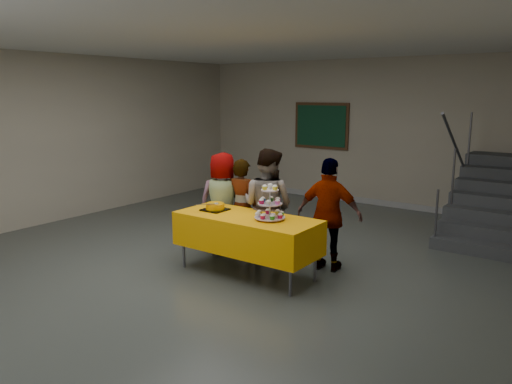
# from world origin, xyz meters

# --- Properties ---
(room_shell) EXTENTS (10.00, 10.04, 3.02)m
(room_shell) POSITION_xyz_m (0.00, 0.02, 2.13)
(room_shell) COLOR #4C514C
(room_shell) RESTS_ON ground
(bake_table) EXTENTS (1.88, 0.78, 0.77)m
(bake_table) POSITION_xyz_m (0.46, 0.15, 0.56)
(bake_table) COLOR #595960
(bake_table) RESTS_ON ground
(cupcake_stand) EXTENTS (0.38, 0.38, 0.44)m
(cupcake_stand) POSITION_xyz_m (0.80, 0.18, 0.93)
(cupcake_stand) COLOR silver
(cupcake_stand) RESTS_ON bake_table
(bear_cake) EXTENTS (0.32, 0.36, 0.12)m
(bear_cake) POSITION_xyz_m (-0.07, 0.16, 0.83)
(bear_cake) COLOR black
(bear_cake) RESTS_ON bake_table
(schoolchild_a) EXTENTS (0.84, 0.70, 1.47)m
(schoolchild_a) POSITION_xyz_m (-0.41, 0.73, 0.73)
(schoolchild_a) COLOR slate
(schoolchild_a) RESTS_ON ground
(schoolchild_b) EXTENTS (0.56, 0.41, 1.39)m
(schoolchild_b) POSITION_xyz_m (-0.11, 0.79, 0.70)
(schoolchild_b) COLOR slate
(schoolchild_b) RESTS_ON ground
(schoolchild_c) EXTENTS (0.78, 0.61, 1.57)m
(schoolchild_c) POSITION_xyz_m (0.38, 0.73, 0.79)
(schoolchild_c) COLOR slate
(schoolchild_c) RESTS_ON ground
(schoolchild_d) EXTENTS (0.92, 0.49, 1.49)m
(schoolchild_d) POSITION_xyz_m (1.24, 0.91, 0.75)
(schoolchild_d) COLOR slate
(schoolchild_d) RESTS_ON ground
(staircase) EXTENTS (1.30, 2.40, 2.04)m
(staircase) POSITION_xyz_m (2.70, 4.13, 0.49)
(staircase) COLOR #424447
(staircase) RESTS_ON ground
(noticeboard) EXTENTS (1.30, 0.05, 1.00)m
(noticeboard) POSITION_xyz_m (-1.10, 4.96, 1.60)
(noticeboard) COLOR #472B16
(noticeboard) RESTS_ON ground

